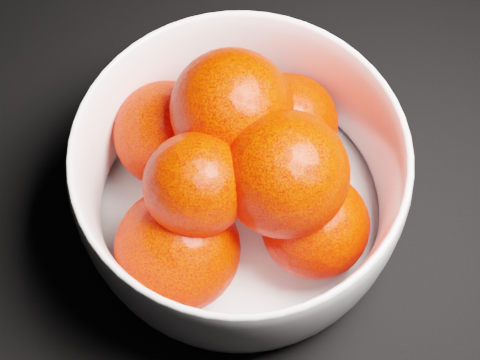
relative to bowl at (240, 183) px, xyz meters
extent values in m
cylinder|color=white|center=(0.00, 0.00, -0.05)|extent=(0.23, 0.23, 0.01)
sphere|color=#EC1700|center=(0.05, 0.04, 0.00)|extent=(0.08, 0.08, 0.08)
sphere|color=#EC1700|center=(-0.05, 0.05, 0.00)|extent=(0.08, 0.08, 0.08)
sphere|color=#EC1700|center=(-0.05, -0.04, 0.00)|extent=(0.09, 0.09, 0.09)
sphere|color=#EC1700|center=(0.05, -0.04, 0.00)|extent=(0.08, 0.08, 0.08)
sphere|color=#EC1700|center=(0.00, 0.04, 0.04)|extent=(0.09, 0.09, 0.09)
sphere|color=#EC1700|center=(-0.03, -0.01, 0.04)|extent=(0.07, 0.07, 0.07)
sphere|color=#EC1700|center=(0.03, -0.02, 0.04)|extent=(0.09, 0.09, 0.09)
camera|label=1|loc=(-0.04, -0.20, 0.44)|focal=50.00mm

